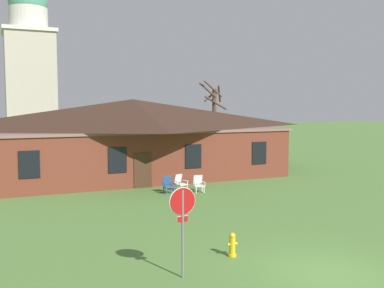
# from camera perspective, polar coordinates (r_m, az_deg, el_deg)

# --- Properties ---
(ground_plane) EXTENTS (200.00, 200.00, 0.00)m
(ground_plane) POSITION_cam_1_polar(r_m,az_deg,el_deg) (14.16, 17.11, -15.63)
(ground_plane) COLOR #517A38
(brick_building) EXTENTS (20.17, 10.40, 5.38)m
(brick_building) POSITION_cam_1_polar(r_m,az_deg,el_deg) (31.59, -7.57, 0.94)
(brick_building) COLOR brown
(brick_building) RESTS_ON ground
(dome_tower) EXTENTS (5.18, 5.18, 18.32)m
(dome_tower) POSITION_cam_1_polar(r_m,az_deg,el_deg) (48.89, -20.10, 8.66)
(dome_tower) COLOR #BCB29E
(dome_tower) RESTS_ON ground
(stop_sign) EXTENTS (0.81, 0.07, 2.63)m
(stop_sign) POSITION_cam_1_polar(r_m,az_deg,el_deg) (12.72, -1.21, -8.96)
(stop_sign) COLOR slate
(stop_sign) RESTS_ON ground
(lawn_chair_by_porch) EXTENTS (0.64, 0.67, 0.96)m
(lawn_chair_by_porch) POSITION_cam_1_polar(r_m,az_deg,el_deg) (25.11, -3.09, -5.21)
(lawn_chair_by_porch) COLOR #2D5693
(lawn_chair_by_porch) RESTS_ON ground
(lawn_chair_near_door) EXTENTS (0.78, 0.82, 0.96)m
(lawn_chair_near_door) POSITION_cam_1_polar(r_m,az_deg,el_deg) (25.75, -1.52, -4.95)
(lawn_chair_near_door) COLOR white
(lawn_chair_near_door) RESTS_ON ground
(lawn_chair_left_end) EXTENTS (0.71, 0.75, 0.96)m
(lawn_chair_left_end) POSITION_cam_1_polar(r_m,az_deg,el_deg) (25.39, 0.86, -5.09)
(lawn_chair_left_end) COLOR white
(lawn_chair_left_end) RESTS_ON ground
(bare_tree_beside_building) EXTENTS (1.96, 1.97, 7.07)m
(bare_tree_beside_building) POSITION_cam_1_polar(r_m,az_deg,el_deg) (38.02, 2.85, 3.25)
(bare_tree_beside_building) COLOR brown
(bare_tree_beside_building) RESTS_ON ground
(fire_hydrant) EXTENTS (0.36, 0.28, 0.79)m
(fire_hydrant) POSITION_cam_1_polar(r_m,az_deg,el_deg) (14.92, 5.21, -12.82)
(fire_hydrant) COLOR gold
(fire_hydrant) RESTS_ON ground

